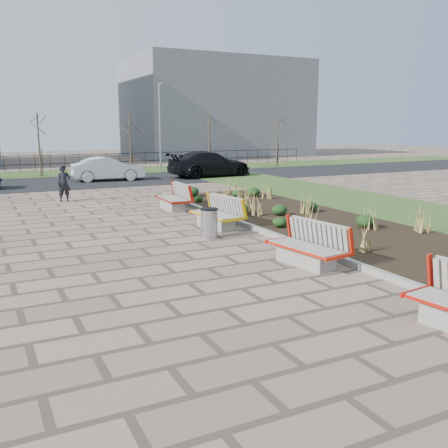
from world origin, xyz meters
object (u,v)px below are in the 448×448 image
bench_b (306,245)px  bench_d (172,197)px  car_silver (108,169)px  litter_bin (209,224)px  pedestrian (64,183)px  car_black (210,164)px  lamp_east (160,128)px  bench_c (215,213)px

bench_b → bench_d: size_ratio=1.00×
car_silver → litter_bin: bearing=-178.7°
pedestrian → car_black: size_ratio=0.29×
bench_b → car_black: 20.76m
bench_d → car_silver: car_silver is taller
car_silver → bench_b: bearing=-175.7°
bench_b → car_black: car_black is taller
bench_b → litter_bin: (-0.81, 3.65, -0.07)m
litter_bin → pedestrian: 9.66m
litter_bin → lamp_east: (5.81, 20.65, 2.61)m
bench_c → litter_bin: size_ratio=2.42×
bench_b → bench_c: bearing=82.1°
bench_b → lamp_east: 24.94m
bench_b → car_black: bearing=63.4°
pedestrian → car_silver: size_ratio=0.38×
bench_c → pedestrian: pedestrian is taller
bench_d → litter_bin: bearing=-96.9°
lamp_east → litter_bin: bearing=-105.7°
litter_bin → car_silver: size_ratio=0.20×
bench_c → car_black: 16.18m
bench_d → pedestrian: bearing=132.0°
car_black → lamp_east: (-1.65, 4.64, 2.22)m
bench_c → bench_d: size_ratio=1.00×
litter_bin → car_silver: 16.67m
car_black → car_silver: bearing=79.9°
bench_d → lamp_east: size_ratio=0.35×
car_silver → lamp_east: 6.62m
bench_c → pedestrian: size_ratio=1.32×
bench_c → litter_bin: (-0.81, -1.26, -0.07)m
car_black → lamp_east: lamp_east is taller
lamp_east → bench_b: bearing=-101.6°
bench_c → car_black: bearing=59.0°
pedestrian → car_silver: pedestrian is taller
pedestrian → car_black: (10.08, 6.72, 0.02)m
litter_bin → car_silver: (1.09, 16.63, 0.28)m
bench_b → bench_d: same height
bench_b → car_black: size_ratio=0.38×
pedestrian → lamp_east: size_ratio=0.26×
litter_bin → car_black: bearing=65.0°
bench_c → lamp_east: lamp_east is taller
bench_c → bench_d: same height
car_black → bench_b: bearing=156.7°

